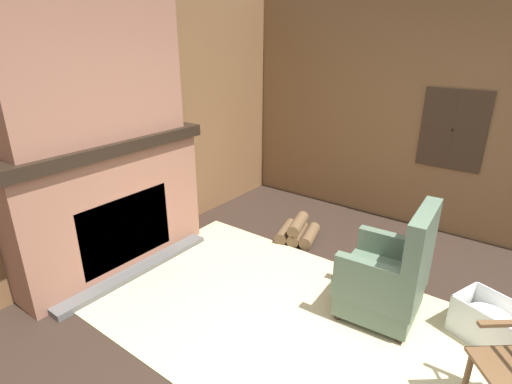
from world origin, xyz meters
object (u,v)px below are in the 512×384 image
(firewood_stack, at_px, (298,231))
(storage_case, at_px, (142,122))
(armchair, at_px, (388,278))
(laundry_basket, at_px, (491,323))
(oil_lamp_vase, at_px, (29,142))

(firewood_stack, xyz_separation_m, storage_case, (-1.20, -1.06, 1.28))
(armchair, bearing_deg, storage_case, 4.04)
(armchair, distance_m, laundry_basket, 0.80)
(firewood_stack, relative_size, storage_case, 2.01)
(armchair, relative_size, laundry_basket, 1.71)
(armchair, distance_m, storage_case, 2.69)
(firewood_stack, bearing_deg, laundry_basket, -14.54)
(laundry_basket, relative_size, oil_lamp_vase, 2.18)
(firewood_stack, bearing_deg, armchair, -29.65)
(armchair, relative_size, oil_lamp_vase, 3.73)
(firewood_stack, xyz_separation_m, oil_lamp_vase, (-1.20, -2.16, 1.30))
(armchair, bearing_deg, firewood_stack, -33.46)
(firewood_stack, xyz_separation_m, laundry_basket, (2.01, -0.52, 0.06))
(laundry_basket, height_order, storage_case, storage_case)
(armchair, xyz_separation_m, laundry_basket, (0.74, 0.20, -0.20))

